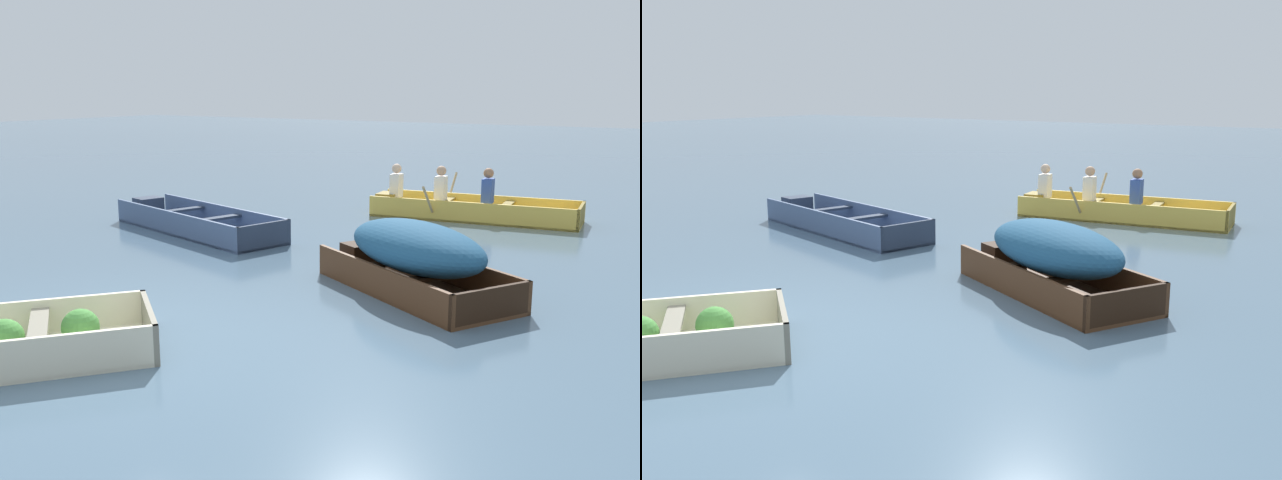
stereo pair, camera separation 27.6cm
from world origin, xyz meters
TOP-DOWN VIEW (x-y plane):
  - ground_plane at (0.00, 0.00)m, footprint 80.00×80.00m
  - skiff_slate_blue_near_moored at (-3.13, 4.18)m, footprint 3.69×1.88m
  - skiff_dark_varnish_mid_moored at (1.50, 2.84)m, footprint 2.79×2.17m
  - rowboat_yellow_with_crew at (0.20, 7.68)m, footprint 3.77×2.27m

SIDE VIEW (x-z plane):
  - ground_plane at x=0.00m, z-range 0.00..0.00m
  - skiff_slate_blue_near_moored at x=-3.13m, z-range -0.06..0.33m
  - rowboat_yellow_with_crew at x=0.20m, z-range -0.25..0.68m
  - skiff_dark_varnish_mid_moored at x=1.50m, z-range 0.05..0.88m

